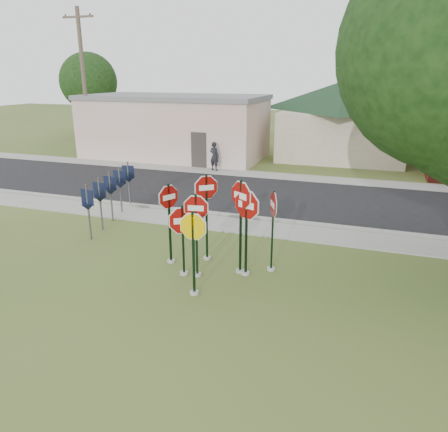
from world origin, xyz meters
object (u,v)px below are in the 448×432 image
(stop_sign_yellow, at_px, (193,243))
(utility_pole_near, at_px, (84,83))
(stop_sign_center, at_px, (196,225))
(pedestrian, at_px, (214,156))
(stop_sign_left, at_px, (183,231))

(stop_sign_yellow, xyz_separation_m, utility_pole_near, (-14.02, 15.21, 3.52))
(stop_sign_center, relative_size, pedestrian, 1.50)
(stop_sign_center, bearing_deg, pedestrian, 108.39)
(utility_pole_near, xyz_separation_m, pedestrian, (9.21, -0.74, -4.05))
(stop_sign_center, distance_m, utility_pole_near, 19.98)
(stop_sign_yellow, bearing_deg, pedestrian, 108.39)
(stop_sign_center, bearing_deg, stop_sign_yellow, -71.50)
(stop_sign_yellow, relative_size, stop_sign_left, 1.08)
(stop_sign_center, xyz_separation_m, utility_pole_near, (-13.68, 14.17, 3.40))
(stop_sign_center, distance_m, stop_sign_left, 0.46)
(stop_sign_center, relative_size, utility_pole_near, 0.27)
(stop_sign_yellow, bearing_deg, stop_sign_center, 108.50)
(utility_pole_near, bearing_deg, stop_sign_yellow, -47.32)
(utility_pole_near, bearing_deg, stop_sign_center, -46.01)
(stop_sign_center, height_order, stop_sign_left, stop_sign_center)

